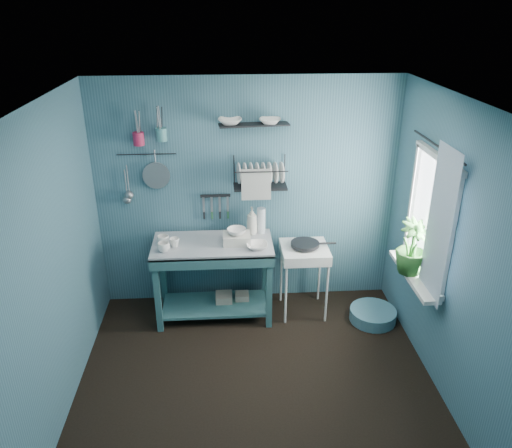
{
  "coord_description": "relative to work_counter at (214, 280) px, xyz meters",
  "views": [
    {
      "loc": [
        -0.24,
        -3.49,
        3.17
      ],
      "look_at": [
        0.05,
        0.85,
        1.2
      ],
      "focal_mm": 35.0,
      "sensor_mm": 36.0,
      "label": 1
    }
  ],
  "objects": [
    {
      "name": "floor_basin",
      "position": [
        1.7,
        -0.23,
        -0.37
      ],
      "size": [
        0.49,
        0.49,
        0.13
      ],
      "primitive_type": "cylinder",
      "color": "teal",
      "rests_on": "floor"
    },
    {
      "name": "mug_mid",
      "position": [
        -0.38,
        -0.06,
        0.48
      ],
      "size": [
        0.14,
        0.14,
        0.09
      ],
      "primitive_type": "imported",
      "rotation": [
        0.0,
        0.0,
        0.52
      ],
      "color": "white",
      "rests_on": "work_counter"
    },
    {
      "name": "utensil_cup_teal",
      "position": [
        -0.47,
        0.29,
        1.51
      ],
      "size": [
        0.11,
        0.11,
        0.13
      ],
      "primitive_type": "cylinder",
      "color": "teal",
      "rests_on": "wall_back"
    },
    {
      "name": "tub_bowl",
      "position": [
        0.25,
        -0.02,
        0.57
      ],
      "size": [
        0.2,
        0.19,
        0.06
      ],
      "primitive_type": "imported",
      "color": "white",
      "rests_on": "wash_tub"
    },
    {
      "name": "upper_shelf",
      "position": [
        0.45,
        0.27,
        1.6
      ],
      "size": [
        0.71,
        0.24,
        0.01
      ],
      "primitive_type": "cube",
      "rotation": [
        0.0,
        0.0,
        0.09
      ],
      "color": "black",
      "rests_on": "wall_back"
    },
    {
      "name": "ladle_outer",
      "position": [
        -0.85,
        0.33,
        1.04
      ],
      "size": [
        0.01,
        0.01,
        0.3
      ],
      "primitive_type": "cylinder",
      "color": "#919498",
      "rests_on": "wall_back"
    },
    {
      "name": "ceiling",
      "position": [
        0.38,
        -1.13,
        2.06
      ],
      "size": [
        3.2,
        3.2,
        0.0
      ],
      "primitive_type": "plane",
      "rotation": [
        3.14,
        0.0,
        0.0
      ],
      "color": "silver",
      "rests_on": "ground"
    },
    {
      "name": "wall_front",
      "position": [
        0.38,
        -2.63,
        0.81
      ],
      "size": [
        3.2,
        0.0,
        3.2
      ],
      "primitive_type": "plane",
      "rotation": [
        -1.57,
        0.0,
        0.0
      ],
      "color": "#345C6C",
      "rests_on": "ground"
    },
    {
      "name": "utensil_cup_magenta",
      "position": [
        -0.7,
        0.29,
        1.47
      ],
      "size": [
        0.11,
        0.11,
        0.13
      ],
      "primitive_type": "cylinder",
      "color": "#A61E43",
      "rests_on": "wall_back"
    },
    {
      "name": "counter_bowl",
      "position": [
        0.45,
        -0.15,
        0.46
      ],
      "size": [
        0.22,
        0.22,
        0.05
      ],
      "primitive_type": "imported",
      "color": "white",
      "rests_on": "work_counter"
    },
    {
      "name": "storage_tin_small",
      "position": [
        0.3,
        0.08,
        -0.34
      ],
      "size": [
        0.15,
        0.15,
        0.2
      ],
      "primitive_type": "cube",
      "color": "gray",
      "rests_on": "floor"
    },
    {
      "name": "wall_left",
      "position": [
        -1.22,
        -1.13,
        0.81
      ],
      "size": [
        0.0,
        3.0,
        3.0
      ],
      "primitive_type": "plane",
      "rotation": [
        1.57,
        0.0,
        1.57
      ],
      "color": "#345C6C",
      "rests_on": "ground"
    },
    {
      "name": "shelf_bowl_left",
      "position": [
        0.21,
        0.27,
        1.66
      ],
      "size": [
        0.24,
        0.24,
        0.06
      ],
      "primitive_type": "imported",
      "rotation": [
        0.0,
        0.0,
        -0.03
      ],
      "color": "white",
      "rests_on": "upper_shelf"
    },
    {
      "name": "wall_back",
      "position": [
        0.38,
        0.37,
        0.81
      ],
      "size": [
        3.2,
        0.0,
        3.2
      ],
      "primitive_type": "plane",
      "rotation": [
        1.57,
        0.0,
        0.0
      ],
      "color": "#345C6C",
      "rests_on": "ground"
    },
    {
      "name": "curtain",
      "position": [
        1.9,
        -0.98,
        1.01
      ],
      "size": [
        0.0,
        1.35,
        1.35
      ],
      "primitive_type": "plane",
      "rotation": [
        1.57,
        0.0,
        1.57
      ],
      "color": "silver",
      "rests_on": "wall_right"
    },
    {
      "name": "shelf_bowl_right",
      "position": [
        0.61,
        0.27,
        1.61
      ],
      "size": [
        0.24,
        0.24,
        0.05
      ],
      "primitive_type": "imported",
      "rotation": [
        0.0,
        0.0,
        -0.15
      ],
      "color": "white",
      "rests_on": "upper_shelf"
    },
    {
      "name": "wash_tub",
      "position": [
        0.25,
        -0.02,
        0.49
      ],
      "size": [
        0.28,
        0.22,
        0.1
      ],
      "primitive_type": "cube",
      "color": "beige",
      "rests_on": "work_counter"
    },
    {
      "name": "knife_strip",
      "position": [
        0.04,
        0.34,
        0.82
      ],
      "size": [
        0.32,
        0.03,
        0.03
      ],
      "primitive_type": "cube",
      "rotation": [
        0.0,
        0.0,
        0.02
      ],
      "color": "black",
      "rests_on": "wall_back"
    },
    {
      "name": "soap_bottle",
      "position": [
        0.42,
        0.2,
        0.59
      ],
      "size": [
        0.12,
        0.12,
        0.3
      ],
      "primitive_type": "imported",
      "color": "beige",
      "rests_on": "work_counter"
    },
    {
      "name": "mug_right",
      "position": [
        -0.5,
        0.0,
        0.49
      ],
      "size": [
        0.17,
        0.17,
        0.1
      ],
      "primitive_type": "imported",
      "rotation": [
        0.0,
        0.0,
        1.05
      ],
      "color": "white",
      "rests_on": "work_counter"
    },
    {
      "name": "window_glass",
      "position": [
        1.97,
        -0.68,
        0.96
      ],
      "size": [
        0.0,
        1.1,
        1.1
      ],
      "primitive_type": "plane",
      "rotation": [
        1.57,
        0.0,
        1.57
      ],
      "color": "white",
      "rests_on": "wall_right"
    },
    {
      "name": "hotplate_stand",
      "position": [
        0.96,
        0.01,
        -0.04
      ],
      "size": [
        0.58,
        0.58,
        0.79
      ],
      "primitive_type": "cube",
      "rotation": [
        0.0,
        0.0,
        0.19
      ],
      "color": "white",
      "rests_on": "floor"
    },
    {
      "name": "water_bottle",
      "position": [
        0.52,
        0.22,
        0.58
      ],
      "size": [
        0.09,
        0.09,
        0.28
      ],
      "primitive_type": "cylinder",
      "color": "silver",
      "rests_on": "work_counter"
    },
    {
      "name": "work_counter",
      "position": [
        0.0,
        0.0,
        0.0
      ],
      "size": [
        1.3,
        0.75,
        0.88
      ],
      "primitive_type": "cube",
      "rotation": [
        0.0,
        0.0,
        -0.11
      ],
      "color": "#2E5E61",
      "rests_on": "floor"
    },
    {
      "name": "floor",
      "position": [
        0.38,
        -1.13,
        -0.44
      ],
      "size": [
        3.2,
        3.2,
        0.0
      ],
      "primitive_type": "plane",
      "color": "black",
      "rests_on": "ground"
    },
    {
      "name": "storage_tin_large",
      "position": [
        0.1,
        0.05,
        -0.33
      ],
      "size": [
        0.18,
        0.18,
        0.22
      ],
      "primitive_type": "cube",
      "color": "gray",
      "rests_on": "floor"
    },
    {
      "name": "frying_pan",
      "position": [
        0.96,
        0.01,
        0.39
      ],
      "size": [
        0.3,
        0.3,
        0.03
      ],
      "primitive_type": "cylinder",
      "color": "black",
      "rests_on": "hotplate_stand"
    },
    {
      "name": "mug_left",
      "position": [
        -0.48,
        -0.16,
        0.49
      ],
      "size": [
        0.12,
        0.12,
        0.1
      ],
      "primitive_type": "imported",
      "color": "white",
      "rests_on": "work_counter"
    },
    {
      "name": "ladle_inner",
      "position": [
        -0.88,
        0.33,
        0.99
      ],
      "size": [
        0.01,
        0.01,
        0.3
      ],
      "primitive_type": "cylinder",
      "color": "#919498",
      "rests_on": "wall_back"
    },
    {
      "name": "colander",
      "position": [
        -0.56,
        0.32,
        1.07
      ],
      "size": [
        0.28,
        0.03,
        0.28
      ],
      "primitive_type": "cylinder",
      "rotation": [
        1.54,
        0.0,
        0.0
      ],
      "color": "#919498",
      "rests_on": "wall_back"
    },
    {
      "name": "potted_plant",
      "position": [
        1.84,
        -0.64,
        0.66
      ],
      "size": [
        0.39,
        0.39,
        0.53
      ],
      "primitive_type": "imported",
      "rotation": [
        0.0,
        0.0,
        0.42
      ],
      "color": "#2E692A",
      "rests_on": "windowsill"
    },
    {
      "name": "hook_rail",
      "position": [
        -0.64,
        0.34,
        1.29
      ],
      "size": [
        0.6,
        0.01,
        0.01
      ],
      "primitive_type": "cylinder",
      "rotation": [
        0.0,
        1.57,
        0.0
      ],
      "color": "black",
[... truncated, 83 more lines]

